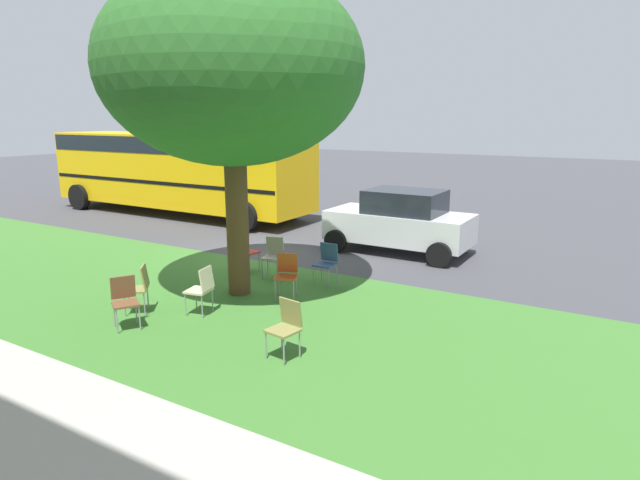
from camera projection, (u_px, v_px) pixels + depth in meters
ground at (258, 258)px, 13.62m from camera, size 80.00×80.00×0.00m
grass_verge at (162, 292)px, 10.94m from camera, size 48.00×6.00×0.01m
street_tree at (232, 68)px, 9.95m from camera, size 4.91×4.91×6.19m
chair_0 at (273, 253)px, 11.99m from camera, size 0.51×0.51×0.88m
chair_1 at (202, 287)px, 9.64m from camera, size 0.50×0.49×0.88m
chair_2 at (246, 249)px, 12.42m from camera, size 0.47×0.46×0.88m
chair_3 at (286, 272)px, 10.56m from camera, size 0.54×0.55×0.88m
chair_4 at (139, 285)px, 9.73m from camera, size 0.59×0.58×0.88m
chair_5 at (286, 324)px, 7.91m from camera, size 0.48×0.48×0.88m
chair_6 at (125, 298)px, 9.05m from camera, size 0.57×0.57×0.88m
chair_7 at (327, 260)px, 11.40m from camera, size 0.43×0.43×0.88m
parked_car at (400, 221)px, 14.01m from camera, size 3.70×1.92×1.65m
school_bus at (178, 166)px, 19.35m from camera, size 10.40×2.80×2.88m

